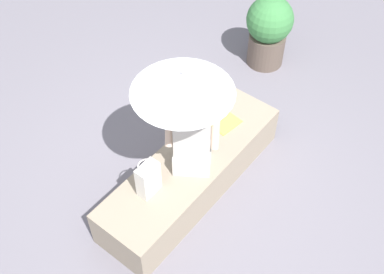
# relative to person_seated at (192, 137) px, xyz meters

# --- Properties ---
(ground_plane) EXTENTS (14.00, 14.00, 0.00)m
(ground_plane) POSITION_rel_person_seated_xyz_m (-0.06, -0.05, -0.82)
(ground_plane) COLOR slate
(stone_bench) EXTENTS (2.12, 0.63, 0.43)m
(stone_bench) POSITION_rel_person_seated_xyz_m (-0.06, -0.05, -0.60)
(stone_bench) COLOR gray
(stone_bench) RESTS_ON ground
(person_seated) EXTENTS (0.43, 0.50, 0.90)m
(person_seated) POSITION_rel_person_seated_xyz_m (0.00, 0.00, 0.00)
(person_seated) COLOR beige
(person_seated) RESTS_ON stone_bench
(parasol) EXTENTS (0.85, 0.85, 1.16)m
(parasol) POSITION_rel_person_seated_xyz_m (0.05, -0.06, 0.64)
(parasol) COLOR #B7B7BC
(parasol) RESTS_ON stone_bench
(handbag_black) EXTENTS (0.21, 0.16, 0.36)m
(handbag_black) POSITION_rel_person_seated_xyz_m (0.46, -0.12, -0.21)
(handbag_black) COLOR silver
(handbag_black) RESTS_ON stone_bench
(magazine) EXTENTS (0.30, 0.24, 0.01)m
(magazine) POSITION_rel_person_seated_xyz_m (-0.62, -0.06, -0.38)
(magazine) COLOR #EAE04C
(magazine) RESTS_ON stone_bench
(planter_near) EXTENTS (0.56, 0.56, 0.91)m
(planter_near) POSITION_rel_person_seated_xyz_m (-2.15, -0.54, -0.32)
(planter_near) COLOR brown
(planter_near) RESTS_ON ground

